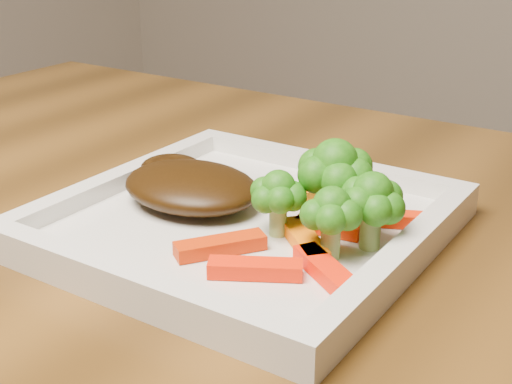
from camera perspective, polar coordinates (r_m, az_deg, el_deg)
The scene contains 13 objects.
plate at distance 0.54m, azimuth -0.89°, elevation -2.82°, with size 0.27×0.27×0.01m, color silver.
steak at distance 0.56m, azimuth -5.19°, elevation 0.45°, with size 0.12×0.09×0.03m, color black.
broccoli_0 at distance 0.52m, azimuth 6.28°, elevation 0.82°, with size 0.06×0.06×0.07m, color #2D7213, non-canonical shape.
broccoli_1 at distance 0.49m, azimuth 9.26°, elevation -0.99°, with size 0.05×0.05×0.06m, color #1B5C0F, non-canonical shape.
broccoli_2 at distance 0.47m, azimuth 6.05°, elevation -2.05°, with size 0.05×0.05×0.06m, color #126F12, non-canonical shape.
broccoli_3 at distance 0.50m, azimuth 1.80°, elevation -0.22°, with size 0.05×0.05×0.06m, color #1B7313, non-canonical shape.
carrot_0 at distance 0.46m, azimuth -0.07°, elevation -6.15°, with size 0.06×0.02×0.01m, color #FF2204.
carrot_1 at distance 0.46m, azimuth 5.57°, elevation -6.21°, with size 0.06×0.02×0.01m, color #FE1F04.
carrot_2 at distance 0.49m, azimuth -2.87°, elevation -4.30°, with size 0.06×0.02×0.01m, color red.
carrot_3 at distance 0.54m, azimuth 11.32°, elevation -2.14°, with size 0.05×0.01×0.01m, color red.
carrot_4 at distance 0.57m, azimuth 3.84°, elevation -0.27°, with size 0.05×0.01×0.01m, color #CC6803.
carrot_5 at distance 0.49m, azimuth 3.90°, elevation -3.91°, with size 0.06×0.02×0.01m, color #FF6D04.
carrot_6 at distance 0.52m, azimuth 5.80°, elevation -2.80°, with size 0.05×0.01×0.01m, color #FF2E04.
Camera 1 is at (0.07, -0.26, 0.98)m, focal length 50.00 mm.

